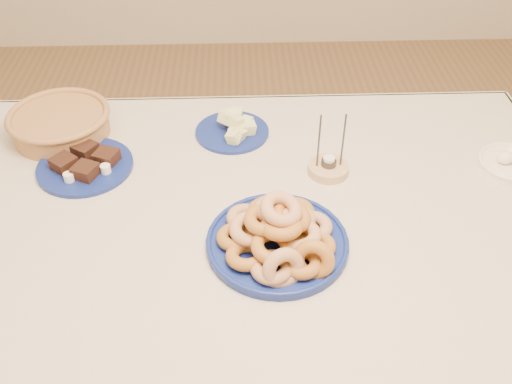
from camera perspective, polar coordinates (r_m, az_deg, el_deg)
ground at (r=2.03m, az=-0.05°, el=-17.65°), size 5.00×5.00×0.00m
dining_table at (r=1.52m, az=-0.07°, el=-4.70°), size 1.71×1.11×0.75m
donut_platter at (r=1.32m, az=2.28°, el=-4.40°), size 0.39×0.39×0.15m
melon_plate at (r=1.70m, az=-2.21°, el=6.42°), size 0.28×0.28×0.08m
brownie_plate at (r=1.64m, az=-16.73°, el=2.68°), size 0.34×0.34×0.05m
wicker_basket at (r=1.78m, az=-19.00°, el=6.59°), size 0.38×0.38×0.08m
candle_holder at (r=1.56m, az=7.24°, el=2.46°), size 0.11×0.11×0.19m
egg_bowl at (r=1.71m, az=24.14°, el=2.69°), size 0.20×0.20×0.06m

